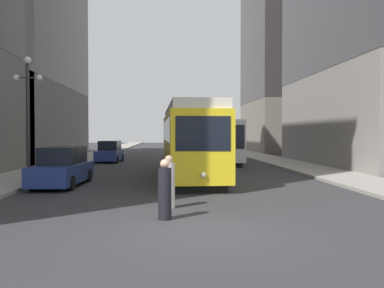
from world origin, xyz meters
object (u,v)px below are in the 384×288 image
(parked_car_left_mid, at_px, (110,152))
(pedestrian_crossing_near, at_px, (165,192))
(transit_bus, at_px, (216,139))
(parked_car_left_near, at_px, (63,168))
(pedestrian_crossing_far, at_px, (169,184))
(streetcar, at_px, (190,140))
(lamp_post_left_near, at_px, (28,100))

(parked_car_left_mid, height_order, pedestrian_crossing_near, parked_car_left_mid)
(transit_bus, height_order, parked_car_left_near, transit_bus)
(parked_car_left_mid, height_order, pedestrian_crossing_far, parked_car_left_mid)
(streetcar, height_order, lamp_post_left_near, lamp_post_left_near)
(parked_car_left_near, bearing_deg, pedestrian_crossing_far, -47.88)
(parked_car_left_near, xyz_separation_m, lamp_post_left_near, (-1.90, 1.05, 3.23))
(streetcar, relative_size, parked_car_left_near, 2.47)
(transit_bus, bearing_deg, parked_car_left_mid, 172.90)
(pedestrian_crossing_near, distance_m, pedestrian_crossing_far, 1.77)
(pedestrian_crossing_near, relative_size, pedestrian_crossing_far, 0.99)
(pedestrian_crossing_near, bearing_deg, transit_bus, 124.02)
(streetcar, height_order, transit_bus, streetcar)
(parked_car_left_mid, bearing_deg, pedestrian_crossing_far, -74.46)
(transit_bus, height_order, pedestrian_crossing_near, transit_bus)
(lamp_post_left_near, bearing_deg, parked_car_left_near, -28.84)
(streetcar, distance_m, lamp_post_left_near, 8.46)
(transit_bus, distance_m, pedestrian_crossing_far, 21.56)
(streetcar, distance_m, transit_bus, 12.60)
(parked_car_left_near, relative_size, parked_car_left_mid, 1.12)
(parked_car_left_near, xyz_separation_m, parked_car_left_mid, (-0.00, 15.99, -0.00))
(streetcar, bearing_deg, parked_car_left_mid, 113.38)
(parked_car_left_near, height_order, pedestrian_crossing_near, parked_car_left_near)
(parked_car_left_near, xyz_separation_m, pedestrian_crossing_far, (4.92, -6.06, -0.04))
(parked_car_left_near, distance_m, pedestrian_crossing_near, 9.17)
(streetcar, bearing_deg, transit_bus, 74.83)
(pedestrian_crossing_far, relative_size, lamp_post_left_near, 0.29)
(transit_bus, relative_size, pedestrian_crossing_far, 6.92)
(streetcar, height_order, pedestrian_crossing_far, streetcar)
(parked_car_left_mid, distance_m, pedestrian_crossing_near, 24.29)
(pedestrian_crossing_far, bearing_deg, transit_bus, 162.53)
(transit_bus, bearing_deg, pedestrian_crossing_far, -102.43)
(pedestrian_crossing_far, bearing_deg, pedestrian_crossing_near, -10.58)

